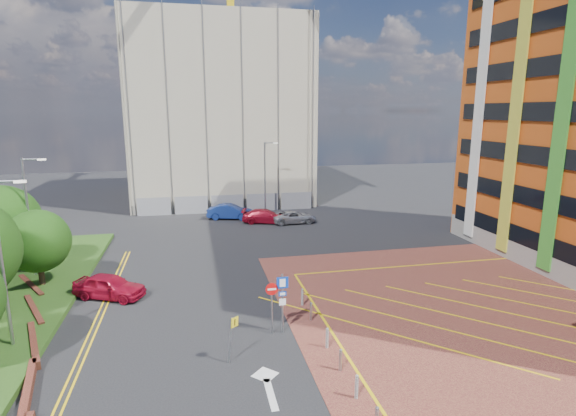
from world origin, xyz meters
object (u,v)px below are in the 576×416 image
object	(u,v)px
tree_d	(2,222)
warning_sign	(232,334)
car_red_left	(109,286)
lamp_back	(266,176)
tree_c	(37,241)
sign_cluster	(279,298)
car_blue_back	(230,212)
lamp_left_near	(3,257)
car_red_back	(266,216)
car_silver_back	(294,217)
lamp_left_far	(29,212)

from	to	relation	value
tree_d	warning_sign	size ratio (longest dim) A/B	2.71
tree_d	car_red_left	xyz separation A→B (m)	(7.50, -5.43, -3.12)
lamp_back	tree_c	bearing A→B (deg)	-134.32
tree_d	warning_sign	bearing A→B (deg)	-45.27
lamp_back	sign_cluster	size ratio (longest dim) A/B	2.50
car_blue_back	lamp_left_near	bearing A→B (deg)	168.50
car_red_back	car_silver_back	world-z (taller)	car_red_back
lamp_left_near	sign_cluster	xyz separation A→B (m)	(12.72, -1.02, -2.71)
lamp_left_near	lamp_back	world-z (taller)	lamp_left_near
sign_cluster	car_silver_back	distance (m)	23.37
tree_d	car_blue_back	distance (m)	21.69
tree_c	car_silver_back	bearing A→B (deg)	34.43
lamp_left_near	warning_sign	world-z (taller)	lamp_left_near
tree_d	car_red_back	bearing A→B (deg)	29.46
car_red_back	lamp_left_near	bearing A→B (deg)	159.51
warning_sign	car_red_left	world-z (taller)	warning_sign
lamp_back	car_red_back	distance (m)	5.27
lamp_left_near	tree_c	bearing A→B (deg)	97.69
lamp_left_far	car_red_back	distance (m)	22.02
car_red_back	sign_cluster	bearing A→B (deg)	-172.71
lamp_back	lamp_left_far	bearing A→B (deg)	-139.14
tree_c	car_blue_back	bearing A→B (deg)	51.03
lamp_left_near	lamp_left_far	xyz separation A→B (m)	(-2.00, 10.00, 0.00)
tree_c	car_red_back	world-z (taller)	tree_c
sign_cluster	tree_d	bearing A→B (deg)	144.42
tree_d	warning_sign	distance (m)	20.33
car_red_left	lamp_left_far	bearing A→B (deg)	75.60
tree_d	lamp_left_far	distance (m)	2.44
lamp_left_far	car_silver_back	world-z (taller)	lamp_left_far
tree_d	car_red_back	world-z (taller)	tree_d
car_red_left	car_silver_back	world-z (taller)	car_red_left
car_red_left	car_silver_back	bearing A→B (deg)	-18.81
tree_c	sign_cluster	xyz separation A→B (m)	(13.80, -9.02, -1.24)
warning_sign	car_blue_back	size ratio (longest dim) A/B	0.47
tree_c	lamp_left_far	size ratio (longest dim) A/B	0.61
car_silver_back	tree_d	bearing A→B (deg)	112.44
lamp_left_near	lamp_back	xyz separation A→B (m)	(16.50, 26.00, -0.30)
tree_c	warning_sign	bearing A→B (deg)	-45.34
lamp_back	car_red_left	size ratio (longest dim) A/B	1.83
warning_sign	car_silver_back	distance (m)	26.32
lamp_left_far	car_silver_back	distance (m)	24.02
tree_c	lamp_left_near	size ratio (longest dim) A/B	0.61
lamp_back	warning_sign	distance (m)	30.17
warning_sign	car_blue_back	world-z (taller)	warning_sign
lamp_left_near	car_red_back	world-z (taller)	lamp_left_near
tree_d	lamp_left_far	bearing A→B (deg)	-25.68
lamp_left_far	lamp_back	bearing A→B (deg)	40.86
tree_d	sign_cluster	distance (m)	20.74
lamp_back	car_red_left	distance (m)	24.53
sign_cluster	car_blue_back	distance (m)	25.76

